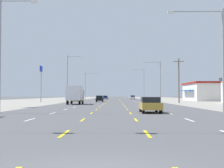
{
  "coord_description": "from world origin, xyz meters",
  "views": [
    {
      "loc": [
        0.42,
        -6.4,
        1.63
      ],
      "look_at": [
        -0.25,
        50.47,
        3.63
      ],
      "focal_mm": 50.85,
      "sensor_mm": 36.0,
      "label": 1
    }
  ],
  "objects": [
    {
      "name": "utility_pole_right_row_1",
      "position": [
        13.52,
        59.37,
        4.82
      ],
      "size": [
        2.2,
        0.26,
        9.25
      ],
      "color": "brown",
      "rests_on": "ground"
    },
    {
      "name": "streetlight_right_row_1",
      "position": [
        9.71,
        62.48,
        5.3
      ],
      "size": [
        4.14,
        0.26,
        9.08
      ],
      "color": "gray",
      "rests_on": "ground"
    },
    {
      "name": "streetlight_left_row_1",
      "position": [
        -9.86,
        62.48,
        5.85
      ],
      "size": [
        3.38,
        0.26,
        10.32
      ],
      "color": "gray",
      "rests_on": "ground"
    },
    {
      "name": "streetlight_left_row_2",
      "position": [
        -9.62,
        102.74,
        5.51
      ],
      "size": [
        4.72,
        0.26,
        9.36
      ],
      "color": "gray",
      "rests_on": "ground"
    },
    {
      "name": "sedan_inner_right_nearest",
      "position": [
        3.62,
        23.15,
        0.76
      ],
      "size": [
        1.8,
        4.5,
        1.46
      ],
      "color": "#B28C33",
      "rests_on": "ground"
    },
    {
      "name": "ground_plane",
      "position": [
        0.0,
        66.0,
        0.0
      ],
      "size": [
        572.0,
        572.0,
        0.0
      ],
      "primitive_type": "plane",
      "color": "#4C4C4F"
    },
    {
      "name": "streetlight_right_row_2",
      "position": [
        9.77,
        102.74,
        6.15
      ],
      "size": [
        4.09,
        0.26,
        10.73
      ],
      "color": "gray",
      "rests_on": "ground"
    },
    {
      "name": "lane_markings",
      "position": [
        0.0,
        104.5,
        0.01
      ],
      "size": [
        10.64,
        227.6,
        0.01
      ],
      "color": "white",
      "rests_on": "ground"
    },
    {
      "name": "streetlight_left_row_0",
      "position": [
        -9.85,
        22.22,
        5.96
      ],
      "size": [
        3.46,
        0.26,
        10.52
      ],
      "color": "gray",
      "rests_on": "ground"
    },
    {
      "name": "box_truck_far_left_near",
      "position": [
        -6.78,
        49.81,
        1.84
      ],
      "size": [
        2.4,
        7.2,
        3.23
      ],
      "color": "#B28C33",
      "rests_on": "ground"
    },
    {
      "name": "hatchback_far_right_far",
      "position": [
        7.0,
        117.43,
        0.78
      ],
      "size": [
        1.72,
        3.9,
        1.54
      ],
      "color": "silver",
      "rests_on": "ground"
    },
    {
      "name": "sedan_inner_left_midfar",
      "position": [
        -3.55,
        115.36,
        0.76
      ],
      "size": [
        1.8,
        4.5,
        1.46
      ],
      "color": "navy",
      "rests_on": "ground"
    },
    {
      "name": "streetlight_right_row_0",
      "position": [
        9.57,
        22.22,
        5.63
      ],
      "size": [
        5.08,
        0.26,
        9.51
      ],
      "color": "gray",
      "rests_on": "ground"
    },
    {
      "name": "pole_sign_left_row_2",
      "position": [
        -17.14,
        67.73,
        6.25
      ],
      "size": [
        0.24,
        1.84,
        8.49
      ],
      "color": "gray",
      "rests_on": "ground"
    },
    {
      "name": "storefront_right_row_2",
      "position": [
        28.62,
        86.72,
        2.69
      ],
      "size": [
        15.09,
        18.52,
        5.35
      ],
      "color": "silver",
      "rests_on": "ground"
    },
    {
      "name": "lot_apron_left",
      "position": [
        -24.75,
        66.0,
        0.0
      ],
      "size": [
        28.0,
        440.0,
        0.01
      ],
      "primitive_type": "cube",
      "color": "gray",
      "rests_on": "ground"
    },
    {
      "name": "lot_apron_right",
      "position": [
        24.75,
        66.0,
        0.0
      ],
      "size": [
        28.0,
        440.0,
        0.01
      ],
      "primitive_type": "cube",
      "color": "gray",
      "rests_on": "ground"
    },
    {
      "name": "signal_span_wire",
      "position": [
        -0.15,
        8.16,
        5.43
      ],
      "size": [
        26.83,
        0.52,
        9.37
      ],
      "color": "brown",
      "rests_on": "ground"
    },
    {
      "name": "hatchback_inner_left_mid",
      "position": [
        -3.47,
        70.1,
        0.78
      ],
      "size": [
        1.72,
        3.9,
        1.54
      ],
      "color": "black",
      "rests_on": "ground"
    }
  ]
}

